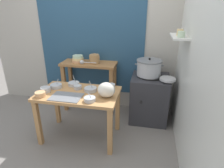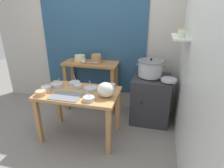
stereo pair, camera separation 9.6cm
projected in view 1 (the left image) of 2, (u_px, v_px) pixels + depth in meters
The scene contains 21 objects.
ground_plane at pixel (83, 136), 2.88m from camera, with size 9.00×9.00×0.00m, color gray.
wall_back at pixel (104, 37), 3.36m from camera, with size 4.40×0.12×2.60m.
wall_right at pixel (192, 52), 2.31m from camera, with size 0.30×3.20×2.60m.
prep_table at pixel (79, 100), 2.65m from camera, with size 1.10×0.66×0.72m.
back_shelf_table at pixel (89, 75), 3.40m from camera, with size 0.96×0.40×0.90m.
stove_block at pixel (149, 98), 3.20m from camera, with size 0.60×0.61×0.78m.
steamer_pot at pixel (149, 68), 3.02m from camera, with size 0.45×0.40×0.29m.
clay_pot at pixel (94, 59), 3.27m from camera, with size 0.18×0.18×0.17m.
bowl_stack_enamel at pixel (78, 59), 3.33m from camera, with size 0.21×0.21×0.12m.
ladle at pixel (82, 62), 3.22m from camera, with size 0.29×0.07×0.07m.
serving_tray at pixel (66, 97), 2.47m from camera, with size 0.40×0.28×0.01m, color slate.
plastic_bag at pixel (106, 90), 2.44m from camera, with size 0.23×0.19×0.20m, color silver.
wide_pan at pixel (168, 79), 2.86m from camera, with size 0.24×0.24×0.04m, color #B7BABF.
prep_bowl_0 at pixel (90, 99), 2.36m from camera, with size 0.15×0.15×0.14m.
prep_bowl_1 at pixel (78, 87), 2.70m from camera, with size 0.11×0.11×0.06m.
prep_bowl_2 at pixel (90, 89), 2.64m from camera, with size 0.17×0.17×0.17m.
prep_bowl_3 at pixel (56, 86), 2.75m from camera, with size 0.17×0.17×0.14m.
prep_bowl_4 at pixel (111, 86), 2.74m from camera, with size 0.11×0.11×0.06m.
prep_bowl_5 at pixel (74, 84), 2.83m from camera, with size 0.17×0.17×0.17m.
prep_bowl_6 at pixel (40, 94), 2.48m from camera, with size 0.13×0.13×0.06m.
prep_bowl_7 at pixel (46, 89), 2.61m from camera, with size 0.14×0.14×0.07m.
Camera 1 is at (0.90, -2.23, 1.82)m, focal length 30.62 mm.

